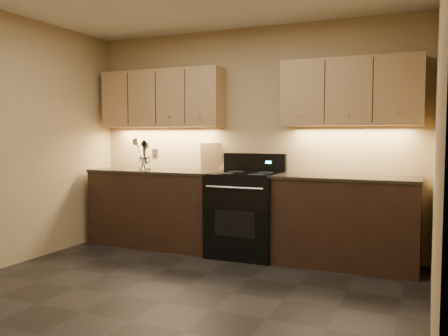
{
  "coord_description": "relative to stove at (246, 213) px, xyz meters",
  "views": [
    {
      "loc": [
        1.97,
        -3.24,
        1.35
      ],
      "look_at": [
        -0.09,
        1.45,
        1.0
      ],
      "focal_mm": 38.0,
      "sensor_mm": 36.0,
      "label": 1
    }
  ],
  "objects": [
    {
      "name": "floor",
      "position": [
        -0.08,
        -1.68,
        -0.48
      ],
      "size": [
        4.0,
        4.0,
        0.0
      ],
      "primitive_type": "plane",
      "color": "black",
      "rests_on": "ground"
    },
    {
      "name": "wall_back",
      "position": [
        -0.08,
        0.32,
        0.82
      ],
      "size": [
        4.0,
        0.04,
        2.6
      ],
      "primitive_type": "cube",
      "color": "tan",
      "rests_on": "ground"
    },
    {
      "name": "wall_right",
      "position": [
        1.92,
        -1.68,
        0.82
      ],
      "size": [
        0.04,
        4.0,
        2.6
      ],
      "primitive_type": "cube",
      "color": "tan",
      "rests_on": "ground"
    },
    {
      "name": "counter_left",
      "position": [
        -1.18,
        0.02,
        -0.01
      ],
      "size": [
        1.62,
        0.62,
        0.93
      ],
      "color": "black",
      "rests_on": "ground"
    },
    {
      "name": "counter_right",
      "position": [
        1.1,
        0.02,
        -0.01
      ],
      "size": [
        1.46,
        0.62,
        0.93
      ],
      "color": "black",
      "rests_on": "ground"
    },
    {
      "name": "stove",
      "position": [
        0.0,
        0.0,
        0.0
      ],
      "size": [
        0.76,
        0.68,
        1.14
      ],
      "color": "black",
      "rests_on": "ground"
    },
    {
      "name": "upper_cab_left",
      "position": [
        -1.18,
        0.17,
        1.32
      ],
      "size": [
        1.6,
        0.3,
        0.7
      ],
      "primitive_type": "cube",
      "color": "tan",
      "rests_on": "wall_back"
    },
    {
      "name": "upper_cab_right",
      "position": [
        1.1,
        0.17,
        1.32
      ],
      "size": [
        1.44,
        0.3,
        0.7
      ],
      "primitive_type": "cube",
      "color": "tan",
      "rests_on": "wall_back"
    },
    {
      "name": "outlet_plate",
      "position": [
        -1.38,
        0.31,
        0.64
      ],
      "size": [
        0.08,
        0.01,
        0.12
      ],
      "primitive_type": "cube",
      "color": "#B2B5BA",
      "rests_on": "wall_back"
    },
    {
      "name": "utensil_crock",
      "position": [
        -1.28,
        -0.09,
        0.53
      ],
      "size": [
        0.16,
        0.16,
        0.16
      ],
      "color": "white",
      "rests_on": "counter_left"
    },
    {
      "name": "cutting_board",
      "position": [
        -0.56,
        0.28,
        0.62
      ],
      "size": [
        0.27,
        0.13,
        0.33
      ],
      "primitive_type": "cube",
      "rotation": [
        0.17,
        0.0,
        0.23
      ],
      "color": "tan",
      "rests_on": "counter_left"
    },
    {
      "name": "wooden_spoon",
      "position": [
        -1.31,
        -0.09,
        0.62
      ],
      "size": [
        0.12,
        0.1,
        0.32
      ],
      "primitive_type": null,
      "rotation": [
        -0.05,
        0.17,
        0.27
      ],
      "color": "tan",
      "rests_on": "utensil_crock"
    },
    {
      "name": "black_spoon",
      "position": [
        -1.27,
        -0.07,
        0.64
      ],
      "size": [
        0.08,
        0.13,
        0.35
      ],
      "primitive_type": null,
      "rotation": [
        0.19,
        0.04,
        0.08
      ],
      "color": "black",
      "rests_on": "utensil_crock"
    },
    {
      "name": "black_turner",
      "position": [
        -1.26,
        -0.1,
        0.64
      ],
      "size": [
        0.18,
        0.18,
        0.37
      ],
      "primitive_type": null,
      "rotation": [
        -0.3,
        -0.13,
        0.36
      ],
      "color": "black",
      "rests_on": "utensil_crock"
    },
    {
      "name": "steel_spatula",
      "position": [
        -1.25,
        -0.08,
        0.66
      ],
      "size": [
        0.21,
        0.15,
        0.39
      ],
      "primitive_type": null,
      "rotation": [
        0.19,
        -0.32,
        -0.15
      ],
      "color": "silver",
      "rests_on": "utensil_crock"
    },
    {
      "name": "steel_skimmer",
      "position": [
        -1.23,
        -0.11,
        0.67
      ],
      "size": [
        0.28,
        0.14,
        0.4
      ],
      "primitive_type": null,
      "rotation": [
        -0.15,
        -0.51,
        0.05
      ],
      "color": "silver",
      "rests_on": "utensil_crock"
    }
  ]
}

